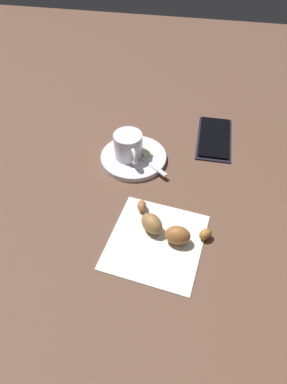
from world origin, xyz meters
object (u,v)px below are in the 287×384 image
Objects in this scene: saucer at (134,158)px; napkin at (156,241)px; cell_phone at (214,138)px; teaspoon at (135,153)px; croissant at (166,228)px; espresso_cup at (128,146)px; sugar_packet at (143,148)px.

napkin is (0.20, 0.08, -0.00)m from saucer.
cell_phone is (-0.10, 0.17, -0.00)m from saucer.
teaspoon is 0.21m from croissant.
croissant reaches higher than napkin.
croissant is (-0.02, 0.01, 0.02)m from napkin.
saucer is at bearing 105.68° from espresso_cup.
sugar_packet is at bearing -159.37° from croissant.
espresso_cup is at bearing -74.32° from saucer.
cell_phone is (-0.28, 0.07, -0.02)m from croissant.
saucer is at bearing 111.12° from sugar_packet.
teaspoon is 0.76× the size of cell_phone.
espresso_cup reaches higher than cell_phone.
napkin is at bearing 21.66° from saucer.
croissant is (0.18, 0.09, 0.01)m from saucer.
sugar_packet is at bearing -62.86° from cell_phone.
sugar_packet reaches higher than cell_phone.
napkin is 0.03m from croissant.
espresso_cup reaches higher than teaspoon.
cell_phone is at bearing 120.49° from espresso_cup.
saucer is 0.21m from napkin.
teaspoon is at bearing -159.66° from napkin.
sugar_packet is 0.42× the size of croissant.
croissant is at bearing 141.91° from napkin.
cell_phone is at bearing 121.25° from saucer.
sugar_packet is 0.17m from cell_phone.
espresso_cup is 0.50× the size of cell_phone.
espresso_cup reaches higher than sugar_packet.
croissant is 0.29m from cell_phone.
sugar_packet is (-0.03, 0.03, -0.02)m from espresso_cup.
cell_phone reaches higher than napkin.
espresso_cup is at bearing -59.51° from cell_phone.
espresso_cup is at bearing 100.73° from sugar_packet.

